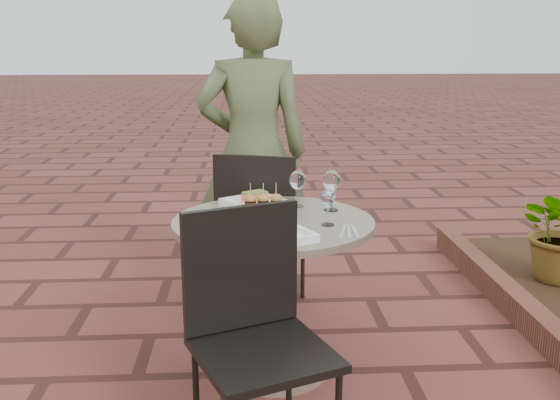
{
  "coord_description": "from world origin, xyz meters",
  "views": [
    {
      "loc": [
        0.09,
        -2.62,
        1.49
      ],
      "look_at": [
        0.24,
        0.05,
        0.82
      ],
      "focal_mm": 40.0,
      "sensor_mm": 36.0,
      "label": 1
    }
  ],
  "objects": [
    {
      "name": "steel_ramekin",
      "position": [
        -0.06,
        0.1,
        0.75
      ],
      "size": [
        0.07,
        0.07,
        0.04
      ],
      "primitive_type": "cylinder",
      "rotation": [
        0.0,
        0.0,
        0.34
      ],
      "color": "silver",
      "rests_on": "cafe_table"
    },
    {
      "name": "wine_glass_mid",
      "position": [
        0.34,
        0.28,
        0.86
      ],
      "size": [
        0.08,
        0.08,
        0.18
      ],
      "color": "white",
      "rests_on": "cafe_table"
    },
    {
      "name": "ground",
      "position": [
        0.0,
        0.0,
        0.0
      ],
      "size": [
        60.0,
        60.0,
        0.0
      ],
      "primitive_type": "plane",
      "color": "brown",
      "rests_on": "ground"
    },
    {
      "name": "cutlery_set",
      "position": [
        0.52,
        -0.16,
        0.73
      ],
      "size": [
        0.11,
        0.21,
        0.0
      ],
      "primitive_type": null,
      "rotation": [
        0.0,
        0.0,
        -0.11
      ],
      "color": "silver",
      "rests_on": "cafe_table"
    },
    {
      "name": "planter_curb",
      "position": [
        1.6,
        0.3,
        0.07
      ],
      "size": [
        0.12,
        3.0,
        0.15
      ],
      "primitive_type": "cube",
      "color": "brown",
      "rests_on": "ground"
    },
    {
      "name": "plate_tuna",
      "position": [
        0.19,
        -0.23,
        0.75
      ],
      "size": [
        0.37,
        0.37,
        0.03
      ],
      "rotation": [
        0.0,
        0.0,
        0.47
      ],
      "color": "white",
      "rests_on": "cafe_table"
    },
    {
      "name": "chair_near",
      "position": [
        0.11,
        -0.57,
        0.55
      ],
      "size": [
        0.57,
        0.57,
        0.93
      ],
      "rotation": [
        0.0,
        0.0,
        0.38
      ],
      "color": "black",
      "rests_on": "ground"
    },
    {
      "name": "wine_glass_far",
      "position": [
        0.49,
        0.2,
        0.87
      ],
      "size": [
        0.08,
        0.08,
        0.19
      ],
      "color": "white",
      "rests_on": "cafe_table"
    },
    {
      "name": "wine_glass_right",
      "position": [
        0.45,
        -0.05,
        0.84
      ],
      "size": [
        0.07,
        0.07,
        0.16
      ],
      "color": "white",
      "rests_on": "cafe_table"
    },
    {
      "name": "cafe_table",
      "position": [
        0.21,
        0.05,
        0.48
      ],
      "size": [
        0.9,
        0.9,
        0.73
      ],
      "color": "gray",
      "rests_on": "ground"
    },
    {
      "name": "plate_sliders",
      "position": [
        0.17,
        0.15,
        0.76
      ],
      "size": [
        0.24,
        0.24,
        0.15
      ],
      "rotation": [
        0.0,
        0.0,
        0.06
      ],
      "color": "white",
      "rests_on": "cafe_table"
    },
    {
      "name": "diner",
      "position": [
        0.14,
        0.93,
        0.88
      ],
      "size": [
        0.65,
        0.44,
        1.77
      ],
      "primitive_type": "imported",
      "rotation": [
        0.0,
        0.0,
        3.17
      ],
      "color": "#495830",
      "rests_on": "ground"
    },
    {
      "name": "chair_far",
      "position": [
        0.17,
        0.66,
        0.55
      ],
      "size": [
        0.54,
        0.54,
        0.93
      ],
      "rotation": [
        0.0,
        0.0,
        2.86
      ],
      "color": "black",
      "rests_on": "ground"
    },
    {
      "name": "plate_salmon",
      "position": [
        0.14,
        0.3,
        0.75
      ],
      "size": [
        0.36,
        0.36,
        0.07
      ],
      "rotation": [
        0.0,
        0.0,
        0.57
      ],
      "color": "white",
      "rests_on": "cafe_table"
    }
  ]
}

